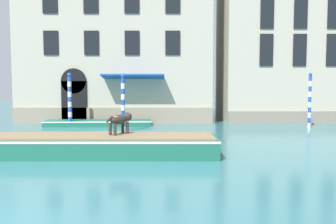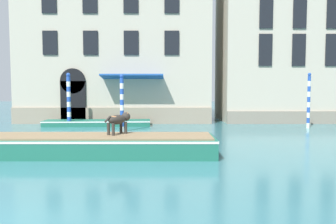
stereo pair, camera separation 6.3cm
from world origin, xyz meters
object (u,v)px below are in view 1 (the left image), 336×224
boat_foreground (99,145)px  mooring_pole_0 (68,100)px  dog_on_deck (119,120)px  mooring_pole_1 (308,100)px  boat_moored_near_palazzo (97,123)px  mooring_pole_3 (122,103)px

boat_foreground → mooring_pole_0: 9.87m
dog_on_deck → mooring_pole_1: mooring_pole_1 is taller
dog_on_deck → mooring_pole_1: bearing=-15.1°
dog_on_deck → boat_moored_near_palazzo: bearing=54.0°
boat_foreground → boat_moored_near_palazzo: bearing=102.3°
boat_moored_near_palazzo → mooring_pole_3: mooring_pole_3 is taller
mooring_pole_1 → mooring_pole_3: (-11.20, -1.76, -0.08)m
mooring_pole_0 → boat_moored_near_palazzo: bearing=19.4°
boat_moored_near_palazzo → mooring_pole_1: (13.24, -1.28, 1.51)m
boat_foreground → mooring_pole_0: size_ratio=2.45×
boat_moored_near_palazzo → mooring_pole_0: size_ratio=2.03×
mooring_pole_1 → dog_on_deck: bearing=-142.4°
boat_foreground → dog_on_deck: 1.16m
mooring_pole_1 → boat_foreground: bearing=-143.2°
boat_foreground → mooring_pole_1: mooring_pole_1 is taller
boat_moored_near_palazzo → boat_foreground: bearing=-80.5°
boat_foreground → mooring_pole_3: bearing=90.6°
boat_foreground → mooring_pole_0: (-3.79, 9.02, 1.34)m
mooring_pole_0 → mooring_pole_3: size_ratio=1.06×
boat_foreground → mooring_pole_3: (-0.08, 6.57, 1.24)m
dog_on_deck → mooring_pole_3: size_ratio=0.32×
boat_foreground → boat_moored_near_palazzo: 9.84m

